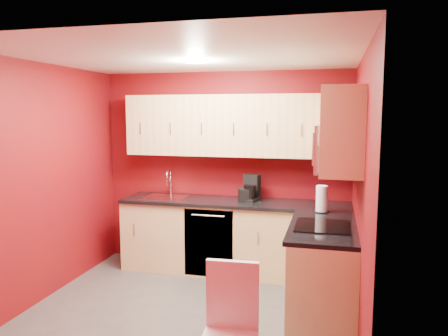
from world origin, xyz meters
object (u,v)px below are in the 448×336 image
at_px(microwave, 337,148).
at_px(dining_chair, 228,335).
at_px(sink, 166,194).
at_px(napkin_holder, 245,195).
at_px(paper_towel, 322,199).
at_px(coffee_maker, 250,188).

bearing_deg(microwave, dining_chair, -116.37).
relative_size(sink, dining_chair, 0.56).
relative_size(napkin_holder, paper_towel, 0.54).
xyz_separation_m(microwave, coffee_maker, (-1.01, 1.02, -0.59)).
bearing_deg(paper_towel, microwave, -77.36).
height_order(sink, dining_chair, sink).
distance_m(coffee_maker, dining_chair, 2.51).
bearing_deg(dining_chair, sink, 116.89).
xyz_separation_m(paper_towel, dining_chair, (-0.55, -2.02, -0.59)).
relative_size(microwave, dining_chair, 0.81).
bearing_deg(coffee_maker, napkin_holder, -126.39).
height_order(napkin_holder, paper_towel, paper_towel).
height_order(paper_towel, dining_chair, paper_towel).
bearing_deg(sink, napkin_holder, -1.41).
bearing_deg(coffee_maker, microwave, -30.10).
xyz_separation_m(coffee_maker, napkin_holder, (-0.05, -0.04, -0.08)).
bearing_deg(paper_towel, coffee_maker, 155.44).
height_order(microwave, napkin_holder, microwave).
relative_size(sink, paper_towel, 1.80).
distance_m(microwave, sink, 2.43).
height_order(sink, coffee_maker, sink).
relative_size(coffee_maker, paper_towel, 1.10).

